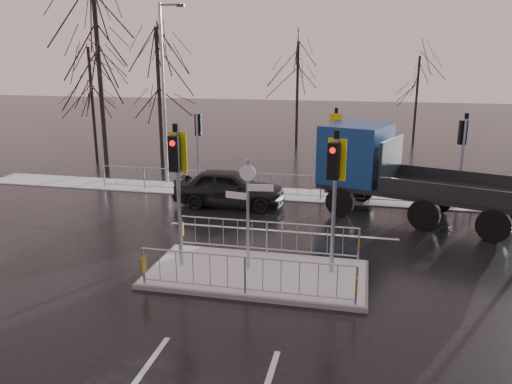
% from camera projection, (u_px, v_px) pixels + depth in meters
% --- Properties ---
extents(ground, '(120.00, 120.00, 0.00)m').
position_uv_depth(ground, '(257.00, 276.00, 13.76)').
color(ground, black).
rests_on(ground, ground).
extents(snow_verge, '(30.00, 2.00, 0.04)m').
position_uv_depth(snow_verge, '(299.00, 195.00, 21.87)').
color(snow_verge, silver).
rests_on(snow_verge, ground).
extents(lane_markings, '(8.00, 11.38, 0.01)m').
position_uv_depth(lane_markings, '(254.00, 281.00, 13.44)').
color(lane_markings, silver).
rests_on(lane_markings, ground).
extents(traffic_island, '(6.00, 3.04, 4.15)m').
position_uv_depth(traffic_island, '(257.00, 263.00, 13.67)').
color(traffic_island, slate).
rests_on(traffic_island, ground).
extents(far_kerb_fixtures, '(18.00, 0.65, 3.83)m').
position_uv_depth(far_kerb_fixtures, '(305.00, 176.00, 21.07)').
color(far_kerb_fixtures, '#9CA2AA').
rests_on(far_kerb_fixtures, ground).
extents(car_far_lane, '(4.51, 1.88, 1.52)m').
position_uv_depth(car_far_lane, '(230.00, 188.00, 20.13)').
color(car_far_lane, black).
rests_on(car_far_lane, ground).
extents(flatbed_truck, '(7.76, 4.83, 3.38)m').
position_uv_depth(flatbed_truck, '(382.00, 167.00, 18.96)').
color(flatbed_truck, black).
rests_on(flatbed_truck, ground).
extents(tree_near_a, '(4.75, 4.75, 8.97)m').
position_uv_depth(tree_near_a, '(98.00, 52.00, 24.74)').
color(tree_near_a, black).
rests_on(tree_near_a, ground).
extents(tree_near_b, '(4.00, 4.00, 7.55)m').
position_uv_depth(tree_near_b, '(158.00, 72.00, 25.88)').
color(tree_near_b, black).
rests_on(tree_near_b, ground).
extents(tree_near_c, '(3.50, 3.50, 6.61)m').
position_uv_depth(tree_near_c, '(91.00, 83.00, 27.93)').
color(tree_near_c, black).
rests_on(tree_near_c, ground).
extents(tree_far_a, '(3.75, 3.75, 7.08)m').
position_uv_depth(tree_far_a, '(298.00, 74.00, 33.68)').
color(tree_far_a, black).
rests_on(tree_far_a, ground).
extents(tree_far_b, '(3.25, 3.25, 6.14)m').
position_uv_depth(tree_far_b, '(418.00, 83.00, 34.06)').
color(tree_far_b, black).
rests_on(tree_far_b, ground).
extents(street_lamp_left, '(1.25, 0.18, 8.20)m').
position_uv_depth(street_lamp_left, '(165.00, 88.00, 22.90)').
color(street_lamp_left, '#9CA2AA').
rests_on(street_lamp_left, ground).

